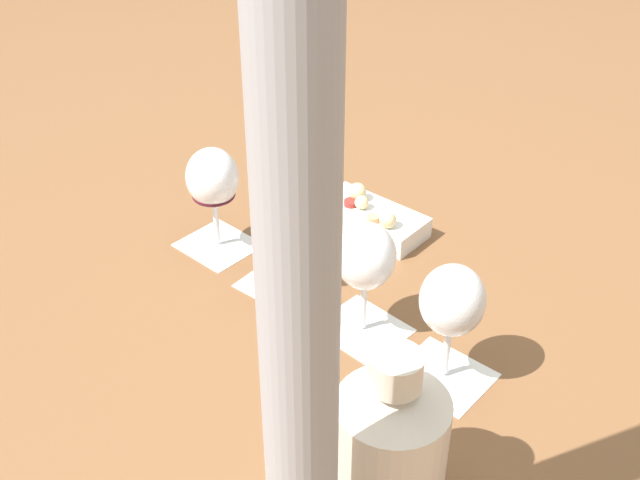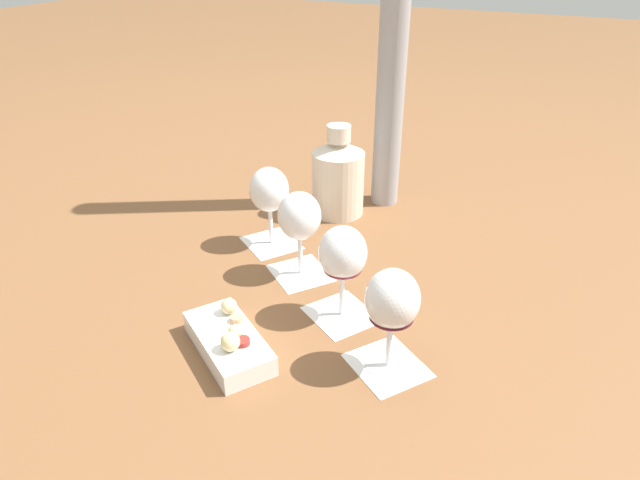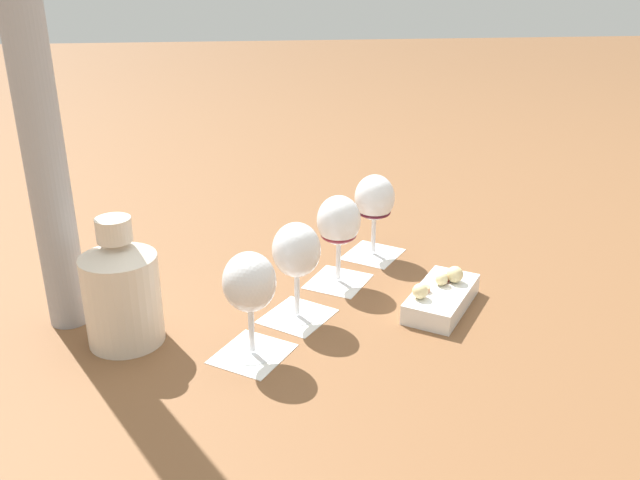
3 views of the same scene
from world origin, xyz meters
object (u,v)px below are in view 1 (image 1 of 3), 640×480
Objects in this scene: wine_glass_1 at (365,262)px; umbrella_pole at (296,169)px; ceramic_vase at (391,442)px; wine_glass_3 at (213,182)px; wine_glass_2 at (280,219)px; snack_dish at (371,217)px; wine_glass_0 at (452,306)px.

wine_glass_1 is 0.52m from umbrella_pole.
wine_glass_3 is at bearing 32.46° from ceramic_vase.
wine_glass_2 and wine_glass_3 have the same top height.
wine_glass_2 is 0.80× the size of ceramic_vase.
wine_glass_3 is at bearing 20.71° from umbrella_pole.
snack_dish is 0.77m from umbrella_pole.
wine_glass_0 is 0.86× the size of snack_dish.
wine_glass_2 reaches higher than snack_dish.
wine_glass_1 and wine_glass_2 have the same top height.
ceramic_vase reaches higher than wine_glass_0.
wine_glass_1 is 0.30m from wine_glass_3.
wine_glass_3 is (0.09, 0.12, 0.00)m from wine_glass_2.
wine_glass_0 and wine_glass_1 have the same top height.
umbrella_pole is at bearing 143.85° from ceramic_vase.
wine_glass_3 is 0.86× the size of snack_dish.
wine_glass_2 is 0.59m from umbrella_pole.
wine_glass_0 is at bearing -24.91° from umbrella_pole.
umbrella_pole is (-0.30, 0.14, 0.35)m from wine_glass_0.
wine_glass_3 is 0.80× the size of ceramic_vase.
umbrella_pole reaches higher than wine_glass_3.
wine_glass_2 is 0.40m from ceramic_vase.
wine_glass_1 is 1.00× the size of wine_glass_2.
snack_dish is at bearing -72.03° from wine_glass_3.
wine_glass_1 reaches higher than snack_dish.
wine_glass_1 is 0.28m from ceramic_vase.
wine_glass_3 reaches higher than snack_dish.
snack_dish is 0.21× the size of umbrella_pole.
wine_glass_0 is 0.13m from wine_glass_1.
wine_glass_1 is 0.18× the size of umbrella_pole.
umbrella_pole is at bearing -168.63° from wine_glass_2.
wine_glass_0 is 0.80× the size of ceramic_vase.
wine_glass_2 is at bearing 11.37° from umbrella_pole.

